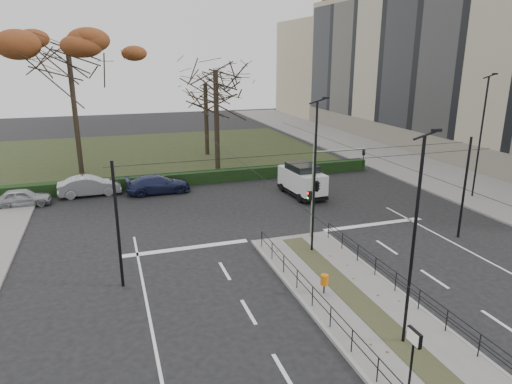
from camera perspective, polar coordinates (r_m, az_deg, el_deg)
ground at (r=23.03m, az=8.93°, el=-10.20°), size 140.00×140.00×0.00m
median_island at (r=21.08m, az=12.09°, el=-12.86°), size 4.40×15.00×0.14m
sidewalk_east at (r=49.85m, az=16.02°, el=4.14°), size 8.00×90.00×0.14m
park at (r=51.33m, az=-13.80°, el=4.64°), size 38.00×26.00×0.10m
hedge at (r=38.22m, az=-12.09°, el=1.39°), size 38.00×1.00×1.00m
apartment_block at (r=56.50m, az=24.47°, el=15.32°), size 13.09×52.10×21.64m
median_railing at (r=20.58m, az=12.38°, el=-10.79°), size 4.14×13.24×0.92m
catenary at (r=23.08m, az=7.50°, el=-0.89°), size 20.00×34.00×6.00m
traffic_light at (r=26.23m, az=7.79°, el=1.01°), size 3.71×2.12×5.46m
litter_bin at (r=20.82m, az=8.55°, el=-10.83°), size 0.35×0.35×0.90m
info_panel at (r=15.23m, az=19.07°, el=-17.61°), size 0.13×0.61×2.34m
streetlamp_median_near at (r=16.82m, az=19.15°, el=-5.81°), size 0.66×0.14×7.91m
streetlamp_median_far at (r=23.91m, az=7.37°, el=1.99°), size 0.69×0.14×8.23m
streetlamp_sidewalk at (r=37.28m, az=26.29°, el=6.31°), size 0.75×0.15×9.02m
parked_car_first at (r=36.47m, az=-27.16°, el=-0.61°), size 3.82×1.61×1.29m
parked_car_second at (r=37.21m, az=-20.09°, el=0.73°), size 4.68×1.82×1.52m
parked_car_third at (r=36.40m, az=-12.14°, el=0.97°), size 4.95×2.07×1.43m
white_van at (r=34.96m, az=5.77°, el=1.60°), size 2.42×4.81×2.48m
rust_tree at (r=43.22m, az=-22.53°, el=16.72°), size 10.88×10.88×14.70m
bare_tree_center at (r=48.90m, az=-6.35°, el=12.70°), size 7.14×7.14×9.93m
bare_tree_near at (r=39.93m, az=-5.08°, el=14.05°), size 6.90×6.90×12.11m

